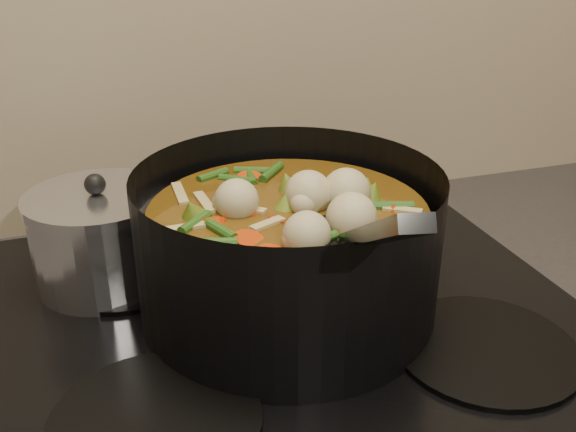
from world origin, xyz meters
name	(u,v)px	position (x,y,z in m)	size (l,w,h in m)	color
stovetop	(289,315)	(0.00, 1.93, 0.92)	(0.62, 0.54, 0.03)	black
stockpot	(288,248)	(0.00, 1.93, 1.00)	(0.41, 0.48, 0.23)	black
saucepan	(102,238)	(-0.18, 2.05, 0.99)	(0.16, 0.16, 0.13)	silver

